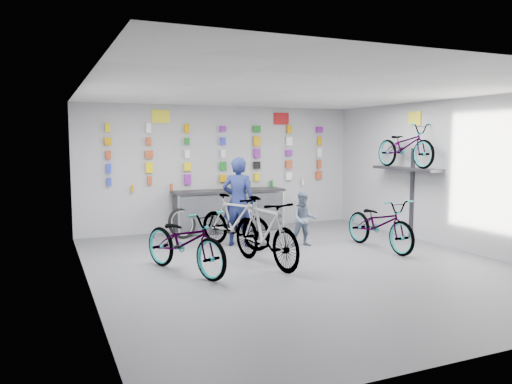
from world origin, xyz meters
name	(u,v)px	position (x,y,z in m)	size (l,w,h in m)	color
floor	(300,265)	(0.00, 0.00, 0.00)	(8.00, 8.00, 0.00)	#55555A
ceiling	(301,91)	(0.00, 0.00, 3.00)	(8.00, 8.00, 0.00)	white
wall_back	(222,168)	(0.00, 4.00, 1.50)	(7.00, 7.00, 0.00)	#ABABAD
wall_front	(494,210)	(0.00, -4.00, 1.50)	(7.00, 7.00, 0.00)	#ABABAD
wall_left	(87,188)	(-3.50, 0.00, 1.50)	(8.00, 8.00, 0.00)	#ABABAD
wall_right	(455,174)	(3.50, 0.00, 1.50)	(8.00, 8.00, 0.00)	#ABABAD
counter	(229,211)	(0.00, 3.54, 0.49)	(2.70, 0.66, 1.00)	black
merch_wall	(229,157)	(0.14, 3.93, 1.77)	(5.56, 0.08, 1.56)	blue
wall_bracket	(407,173)	(3.33, 1.20, 1.46)	(0.39, 1.90, 2.00)	#333338
sign_left	(161,116)	(-1.50, 3.98, 2.72)	(0.42, 0.02, 0.30)	yellow
sign_right	(281,119)	(1.60, 3.98, 2.72)	(0.42, 0.02, 0.30)	#B31A1D
sign_side	(414,118)	(3.48, 1.20, 2.65)	(0.02, 0.40, 0.30)	yellow
bike_left	(185,241)	(-1.97, 0.29, 0.53)	(0.71, 2.02, 1.06)	gray
bike_center	(265,232)	(-0.57, 0.21, 0.60)	(0.56, 1.98, 1.19)	gray
bike_right	(380,224)	(2.09, 0.50, 0.52)	(0.69, 1.97, 1.04)	gray
bike_service	(235,221)	(-0.52, 1.80, 0.54)	(0.51, 1.80, 1.08)	gray
bike_wall	(405,146)	(3.25, 1.20, 2.05)	(0.63, 1.80, 0.95)	gray
clerk	(238,202)	(-0.38, 1.94, 0.92)	(0.67, 0.44, 1.84)	navy
customer	(304,219)	(0.84, 1.37, 0.56)	(0.55, 0.43, 1.13)	slate
spare_wheel	(182,223)	(-1.25, 3.17, 0.33)	(0.74, 0.44, 0.69)	black
register	(242,185)	(0.35, 3.55, 1.11)	(0.28, 0.30, 0.22)	black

